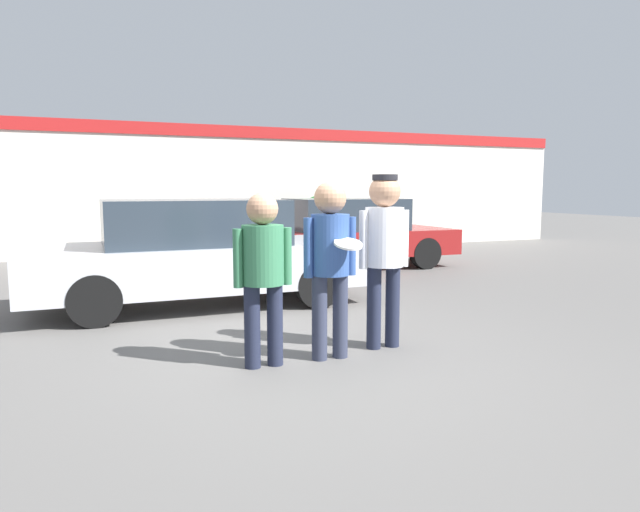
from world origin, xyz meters
The scene contains 8 objects.
ground_plane centered at (0.00, 0.00, 0.00)m, with size 56.00×56.00×0.00m, color #5B5956.
storefront_building centered at (0.00, 9.46, 1.66)m, with size 24.00×0.22×3.27m.
person_left centered at (-0.40, -0.22, 0.97)m, with size 0.56×0.39×1.62m.
person_middle_with_frisbee centered at (0.27, -0.23, 1.04)m, with size 0.54×0.58×1.73m.
person_right centered at (0.94, -0.08, 1.11)m, with size 0.57×0.40×1.80m.
parked_car_near centered at (-0.42, 2.84, 0.75)m, with size 4.67×1.82×1.50m.
parked_car_far centered at (3.21, 5.64, 0.73)m, with size 4.39×1.90×1.45m.
shrub centered at (3.92, 8.51, 0.77)m, with size 1.53×1.53×1.53m.
Camera 1 is at (-1.88, -5.23, 1.66)m, focal length 32.00 mm.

